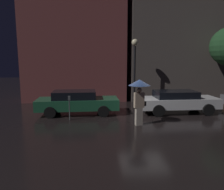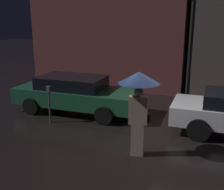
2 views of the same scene
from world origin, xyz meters
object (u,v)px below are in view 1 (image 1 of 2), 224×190
(pedestrian_with_umbrella, at_px, (139,90))
(street_lamp_near, at_px, (135,57))
(parked_car_green, at_px, (77,102))
(parking_meter, at_px, (69,105))
(parked_car_white, at_px, (177,101))

(pedestrian_with_umbrella, xyz_separation_m, street_lamp_near, (0.70, 4.96, 1.61))
(parked_car_green, bearing_deg, street_lamp_near, 31.22)
(street_lamp_near, bearing_deg, parking_meter, -137.75)
(parked_car_white, relative_size, pedestrian_with_umbrella, 2.10)
(street_lamp_near, bearing_deg, parked_car_white, -51.32)
(parked_car_green, distance_m, street_lamp_near, 5.22)
(parked_car_green, distance_m, pedestrian_with_umbrella, 4.14)
(parked_car_white, xyz_separation_m, pedestrian_with_umbrella, (-2.82, -2.31, 0.98))
(parked_car_white, distance_m, pedestrian_with_umbrella, 3.77)
(parking_meter, height_order, street_lamp_near, street_lamp_near)
(parked_car_green, xyz_separation_m, parked_car_white, (5.94, -0.22, -0.00))
(parked_car_white, height_order, parking_meter, parked_car_white)
(pedestrian_with_umbrella, xyz_separation_m, parking_meter, (-3.43, 1.21, -0.91))
(pedestrian_with_umbrella, height_order, street_lamp_near, street_lamp_near)
(parked_car_green, relative_size, street_lamp_near, 1.03)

